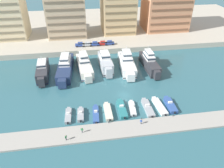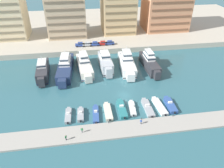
{
  "view_description": "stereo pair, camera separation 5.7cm",
  "coord_description": "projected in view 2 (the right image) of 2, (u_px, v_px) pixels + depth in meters",
  "views": [
    {
      "loc": [
        -12.22,
        -54.28,
        39.54
      ],
      "look_at": [
        -3.43,
        3.07,
        2.5
      ],
      "focal_mm": 35.0,
      "sensor_mm": 36.0,
      "label": 1
    },
    {
      "loc": [
        -12.16,
        -54.29,
        39.54
      ],
      "look_at": [
        -3.43,
        3.07,
        2.5
      ],
      "focal_mm": 35.0,
      "sensor_mm": 36.0,
      "label": 2
    }
  ],
  "objects": [
    {
      "name": "pedestrian_far_side",
      "position": [
        82.0,
        130.0,
        53.29
      ],
      "size": [
        0.59,
        0.34,
        1.59
      ],
      "color": "#4C515B",
      "rests_on": "pier_dock"
    },
    {
      "name": "yacht_navy_left",
      "position": [
        65.0,
        67.0,
        79.14
      ],
      "size": [
        6.14,
        22.22,
        7.76
      ],
      "color": "navy",
      "rests_on": "ground"
    },
    {
      "name": "yacht_silver_center_left",
      "position": [
        106.0,
        63.0,
        81.24
      ],
      "size": [
        4.52,
        15.93,
        7.88
      ],
      "color": "silver",
      "rests_on": "ground"
    },
    {
      "name": "apartment_block_mid_left",
      "position": [
        118.0,
        11.0,
        107.44
      ],
      "size": [
        15.87,
        17.98,
        21.51
      ],
      "color": "#E0BC84",
      "rests_on": "quay_promenade"
    },
    {
      "name": "quay_promenade",
      "position": [
        101.0,
        26.0,
        122.37
      ],
      "size": [
        180.0,
        70.0,
        2.31
      ],
      "primitive_type": "cube",
      "color": "#BCB29E",
      "rests_on": "ground"
    },
    {
      "name": "bollard_east_mid",
      "position": [
        173.0,
        115.0,
        58.73
      ],
      "size": [
        0.2,
        0.2,
        0.61
      ],
      "color": "#2D2D33",
      "rests_on": "pier_dock"
    },
    {
      "name": "bollard_west",
      "position": [
        109.0,
        122.0,
        56.51
      ],
      "size": [
        0.2,
        0.2,
        0.61
      ],
      "color": "#2D2D33",
      "rests_on": "pier_dock"
    },
    {
      "name": "pedestrian_mid_deck",
      "position": [
        66.0,
        137.0,
        51.23
      ],
      "size": [
        0.41,
        0.54,
        1.58
      ],
      "color": "#282D3D",
      "rests_on": "pier_dock"
    },
    {
      "name": "car_blue_far_left",
      "position": [
        80.0,
        44.0,
        94.33
      ],
      "size": [
        4.15,
        2.03,
        1.8
      ],
      "color": "#28428E",
      "rests_on": "quay_promenade"
    },
    {
      "name": "yacht_charcoal_far_left",
      "position": [
        43.0,
        71.0,
        76.99
      ],
      "size": [
        4.6,
        16.66,
        6.84
      ],
      "color": "#333338",
      "rests_on": "ground"
    },
    {
      "name": "motorboat_grey_far_left",
      "position": [
        68.0,
        116.0,
        59.18
      ],
      "size": [
        1.81,
        6.71,
        1.33
      ],
      "color": "#9EA3A8",
      "rests_on": "ground"
    },
    {
      "name": "motorboat_blue_mid_left",
      "position": [
        96.0,
        114.0,
        59.84
      ],
      "size": [
        2.04,
        7.72,
        1.35
      ],
      "color": "#33569E",
      "rests_on": "ground"
    },
    {
      "name": "motorboat_teal_center",
      "position": [
        122.0,
        109.0,
        61.56
      ],
      "size": [
        2.07,
        8.59,
        1.55
      ],
      "color": "teal",
      "rests_on": "ground"
    },
    {
      "name": "pedestrian_near_edge",
      "position": [
        141.0,
        121.0,
        55.86
      ],
      "size": [
        0.49,
        0.42,
        1.54
      ],
      "color": "#4C515B",
      "rests_on": "pier_dock"
    },
    {
      "name": "yacht_white_center",
      "position": [
        127.0,
        63.0,
        81.68
      ],
      "size": [
        6.04,
        19.95,
        8.14
      ],
      "color": "white",
      "rests_on": "ground"
    },
    {
      "name": "yacht_charcoal_center_right",
      "position": [
        150.0,
        62.0,
        81.69
      ],
      "size": [
        4.06,
        18.43,
        8.26
      ],
      "color": "#333338",
      "rests_on": "ground"
    },
    {
      "name": "car_silver_left",
      "position": [
        87.0,
        44.0,
        94.63
      ],
      "size": [
        4.11,
        1.94,
        1.8
      ],
      "color": "#B7BCC1",
      "rests_on": "quay_promenade"
    },
    {
      "name": "pier_dock",
      "position": [
        136.0,
        128.0,
        55.46
      ],
      "size": [
        120.0,
        5.78,
        0.51
      ],
      "primitive_type": "cube",
      "color": "#A8A399",
      "rests_on": "ground"
    },
    {
      "name": "apartment_block_center_left",
      "position": [
        166.0,
        5.0,
        109.14
      ],
      "size": [
        21.87,
        16.73,
        25.45
      ],
      "color": "tan",
      "rests_on": "quay_promenade"
    },
    {
      "name": "motorboat_cream_center_left",
      "position": [
        108.0,
        112.0,
        60.46
      ],
      "size": [
        1.92,
        7.82,
        1.05
      ],
      "color": "beige",
      "rests_on": "ground"
    },
    {
      "name": "motorboat_white_center_right",
      "position": [
        132.0,
        108.0,
        61.92
      ],
      "size": [
        2.3,
        7.04,
        1.31
      ],
      "color": "white",
      "rests_on": "ground"
    },
    {
      "name": "bollard_west_mid",
      "position": [
        141.0,
        119.0,
        57.62
      ],
      "size": [
        0.2,
        0.2,
        0.61
      ],
      "color": "#2D2D33",
      "rests_on": "pier_dock"
    },
    {
      "name": "yacht_ivory_mid_left",
      "position": [
        84.0,
        65.0,
        80.57
      ],
      "size": [
        6.03,
        19.74,
        7.93
      ],
      "color": "silver",
      "rests_on": "ground"
    },
    {
      "name": "apartment_block_left",
      "position": [
        66.0,
        9.0,
        99.58
      ],
      "size": [
        17.96,
        13.03,
        26.89
      ],
      "color": "#C6AD89",
      "rests_on": "quay_promenade"
    },
    {
      "name": "ground_plane",
      "position": [
        124.0,
        95.0,
        68.06
      ],
      "size": [
        400.0,
        400.0,
        0.0
      ],
      "primitive_type": "plane",
      "color": "#336670"
    },
    {
      "name": "motorboat_grey_mid_right",
      "position": [
        148.0,
        108.0,
        62.0
      ],
      "size": [
        2.05,
        8.63,
        1.46
      ],
      "color": "#9EA3A8",
      "rests_on": "ground"
    },
    {
      "name": "apartment_block_far_left",
      "position": [
        4.0,
        14.0,
        98.58
      ],
      "size": [
        18.35,
        14.31,
        23.53
      ],
      "color": "beige",
      "rests_on": "quay_promenade"
    },
    {
      "name": "car_blue_mid_left",
      "position": [
        95.0,
        44.0,
        94.98
      ],
      "size": [
        4.18,
        2.08,
        1.8
      ],
      "color": "#28428E",
      "rests_on": "quay_promenade"
    },
    {
      "name": "motorboat_white_right",
      "position": [
        159.0,
        106.0,
        62.72
      ],
      "size": [
        2.57,
        8.69,
        0.87
      ],
      "color": "white",
      "rests_on": "ground"
    },
    {
      "name": "car_blue_center",
      "position": [
        110.0,
        43.0,
        95.97
      ],
      "size": [
        4.14,
        2.0,
        1.8
      ],
      "color": "#28428E",
      "rests_on": "quay_promenade"
    },
    {
      "name": "motorboat_blue_far_right",
      "position": [
        170.0,
        105.0,
        62.98
      ],
      "size": [
        2.38,
        7.83,
        1.54
      ],
      "color": "#33569E",
      "rests_on": "ground"
    },
    {
      "name": "motorboat_grey_left",
      "position": [
        81.0,
        115.0,
        59.43
      ],
      "size": [
        1.86,
        6.04,
        1.49
      ],
      "color": "#9EA3A8",
      "rests_on": "ground"
    },
    {
      "name": "car_red_center_left",
      "position": [
        103.0,
        43.0,
        95.59
      ],
      "size": [
        4.12,
        1.95,
        1.8
      ],
      "color": "red",
      "rests_on": "quay_promenade"
    }
  ]
}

